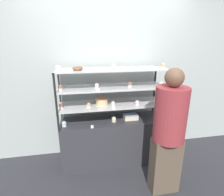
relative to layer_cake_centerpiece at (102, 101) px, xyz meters
The scene contains 29 objects.
ground_plane 1.00m from the layer_cake_centerpiece, ahead, with size 20.00×20.00×0.00m, color #2D2D33.
back_wall 0.51m from the layer_cake_centerpiece, 68.98° to the left, with size 8.00×0.05×2.60m.
display_base 0.66m from the layer_cake_centerpiece, ahead, with size 1.49×0.47×0.70m.
display_riser_lower 0.16m from the layer_cake_centerpiece, ahead, with size 1.49×0.47×0.25m.
display_riser_middle 0.24m from the layer_cake_centerpiece, ahead, with size 1.49×0.47×0.25m.
display_riser_upper 0.46m from the layer_cake_centerpiece, ahead, with size 1.49×0.47×0.25m.
layer_cake_centerpiece is the anchor object (origin of this frame).
sheet_cake_frosted 0.50m from the layer_cake_centerpiece, ahead, with size 0.21×0.14×0.07m.
cupcake_0 0.60m from the layer_cake_centerpiece, behind, with size 0.06×0.06×0.08m.
cupcake_1 0.31m from the layer_cake_centerpiece, 23.37° to the right, with size 0.06×0.06×0.08m.
cupcake_2 0.87m from the layer_cake_centerpiece, ahead, with size 0.06×0.06×0.08m.
price_tag_0 0.38m from the layer_cake_centerpiece, 127.11° to the right, with size 0.04×0.00×0.04m.
cupcake_3 0.55m from the layer_cake_centerpiece, behind, with size 0.05×0.05×0.07m.
cupcake_4 0.21m from the layer_cake_centerpiece, 157.63° to the right, with size 0.05×0.05×0.07m.
cupcake_5 0.17m from the layer_cake_centerpiece, 30.55° to the right, with size 0.05×0.05×0.07m.
cupcake_6 0.50m from the layer_cake_centerpiece, 11.93° to the right, with size 0.05×0.05×0.07m.
cupcake_7 0.82m from the layer_cake_centerpiece, ahead, with size 0.05×0.05×0.07m.
price_tag_1 0.25m from the layer_cake_centerpiece, 58.67° to the right, with size 0.04×0.00×0.04m.
cupcake_8 0.59m from the layer_cake_centerpiece, behind, with size 0.06×0.06×0.07m.
cupcake_9 0.25m from the layer_cake_centerpiece, 143.73° to the right, with size 0.06×0.06×0.07m.
cupcake_10 0.46m from the layer_cake_centerpiece, ahead, with size 0.06×0.06×0.07m.
cupcake_11 0.86m from the layer_cake_centerpiece, ahead, with size 0.06×0.06×0.07m.
price_tag_2 0.32m from the layer_cake_centerpiece, 107.57° to the right, with size 0.04×0.00×0.04m.
cupcake_12 0.73m from the layer_cake_centerpiece, behind, with size 0.06×0.06×0.08m.
cupcake_13 0.52m from the layer_cake_centerpiece, 28.75° to the right, with size 0.06×0.06×0.08m.
cupcake_14 0.97m from the layer_cake_centerpiece, ahead, with size 0.06×0.06×0.08m.
price_tag_3 0.63m from the layer_cake_centerpiece, 30.78° to the right, with size 0.04×0.00×0.04m.
donut_glazed 0.57m from the layer_cake_centerpiece, behind, with size 0.13×0.13×0.04m.
customer_figure 0.97m from the layer_cake_centerpiece, 45.00° to the right, with size 0.36×0.36×1.54m.
Camera 1 is at (-0.43, -2.31, 1.78)m, focal length 28.00 mm.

